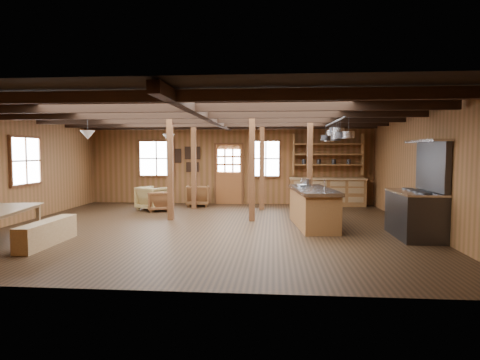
# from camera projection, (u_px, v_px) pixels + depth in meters

# --- Properties ---
(room) EXTENTS (10.04, 9.04, 2.84)m
(room) POSITION_uv_depth(u_px,v_px,m) (208.00, 170.00, 9.67)
(room) COLOR black
(room) RESTS_ON ground
(ceiling_joists) EXTENTS (9.80, 8.82, 0.18)m
(ceiling_joists) POSITION_uv_depth(u_px,v_px,m) (209.00, 117.00, 9.75)
(ceiling_joists) COLOR black
(ceiling_joists) RESTS_ON ceiling
(timber_posts) EXTENTS (3.95, 2.35, 2.80)m
(timber_posts) POSITION_uv_depth(u_px,v_px,m) (238.00, 167.00, 11.69)
(timber_posts) COLOR #462C14
(timber_posts) RESTS_ON floor
(back_door) EXTENTS (1.02, 0.08, 2.15)m
(back_door) POSITION_uv_depth(u_px,v_px,m) (229.00, 179.00, 14.13)
(back_door) COLOR brown
(back_door) RESTS_ON floor
(window_back_left) EXTENTS (1.32, 0.06, 1.32)m
(window_back_left) POSITION_uv_depth(u_px,v_px,m) (157.00, 159.00, 14.30)
(window_back_left) COLOR white
(window_back_left) RESTS_ON wall_back
(window_back_right) EXTENTS (1.02, 0.06, 1.32)m
(window_back_right) POSITION_uv_depth(u_px,v_px,m) (266.00, 159.00, 13.98)
(window_back_right) COLOR white
(window_back_right) RESTS_ON wall_back
(window_left) EXTENTS (0.14, 1.24, 1.32)m
(window_left) POSITION_uv_depth(u_px,v_px,m) (25.00, 161.00, 10.56)
(window_left) COLOR white
(window_left) RESTS_ON wall_back
(notice_boards) EXTENTS (1.08, 0.03, 0.90)m
(notice_boards) POSITION_uv_depth(u_px,v_px,m) (187.00, 157.00, 14.20)
(notice_boards) COLOR beige
(notice_boards) RESTS_ON wall_back
(back_counter) EXTENTS (2.55, 0.60, 2.45)m
(back_counter) POSITION_uv_depth(u_px,v_px,m) (327.00, 188.00, 13.62)
(back_counter) COLOR brown
(back_counter) RESTS_ON floor
(pendant_lamps) EXTENTS (1.86, 2.36, 0.66)m
(pendant_lamps) POSITION_uv_depth(u_px,v_px,m) (132.00, 136.00, 10.79)
(pendant_lamps) COLOR #323235
(pendant_lamps) RESTS_ON ceiling
(pot_rack) EXTENTS (0.41, 3.00, 0.46)m
(pot_rack) POSITION_uv_depth(u_px,v_px,m) (335.00, 134.00, 9.74)
(pot_rack) COLOR #323235
(pot_rack) RESTS_ON ceiling
(kitchen_island) EXTENTS (1.13, 2.58, 1.20)m
(kitchen_island) POSITION_uv_depth(u_px,v_px,m) (313.00, 207.00, 9.86)
(kitchen_island) COLOR brown
(kitchen_island) RESTS_ON floor
(step_stool) EXTENTS (0.46, 0.35, 0.37)m
(step_stool) POSITION_uv_depth(u_px,v_px,m) (313.00, 216.00, 10.34)
(step_stool) COLOR olive
(step_stool) RESTS_ON floor
(commercial_range) EXTENTS (0.87, 1.69, 2.09)m
(commercial_range) POSITION_uv_depth(u_px,v_px,m) (418.00, 207.00, 8.56)
(commercial_range) COLOR #323235
(commercial_range) RESTS_ON floor
(bench_aisle) EXTENTS (0.33, 1.75, 0.48)m
(bench_aisle) POSITION_uv_depth(u_px,v_px,m) (47.00, 233.00, 7.88)
(bench_aisle) COLOR olive
(bench_aisle) RESTS_ON floor
(armchair_a) EXTENTS (0.87, 0.89, 0.62)m
(armchair_a) POSITION_uv_depth(u_px,v_px,m) (158.00, 201.00, 12.43)
(armchair_a) COLOR brown
(armchair_a) RESTS_ON floor
(armchair_b) EXTENTS (0.85, 0.87, 0.71)m
(armchair_b) POSITION_uv_depth(u_px,v_px,m) (198.00, 196.00, 13.60)
(armchair_b) COLOR brown
(armchair_b) RESTS_ON floor
(armchair_c) EXTENTS (1.10, 1.11, 0.75)m
(armchair_c) POSITION_uv_depth(u_px,v_px,m) (153.00, 198.00, 12.65)
(armchair_c) COLOR olive
(armchair_c) RESTS_ON floor
(counter_pot) EXTENTS (0.29, 0.29, 0.17)m
(counter_pot) POSITION_uv_depth(u_px,v_px,m) (306.00, 182.00, 10.83)
(counter_pot) COLOR #B4B6BB
(counter_pot) RESTS_ON kitchen_island
(bowl) EXTENTS (0.30, 0.30, 0.06)m
(bowl) POSITION_uv_depth(u_px,v_px,m) (302.00, 185.00, 10.34)
(bowl) COLOR silver
(bowl) RESTS_ON kitchen_island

